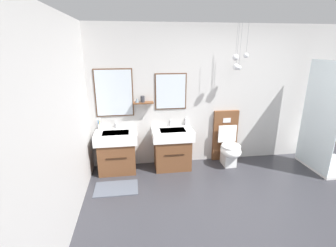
# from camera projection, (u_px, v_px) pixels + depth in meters

# --- Properties ---
(ground_plane) EXTENTS (6.34, 5.25, 0.10)m
(ground_plane) POSITION_uv_depth(u_px,v_px,m) (269.00, 226.00, 3.13)
(ground_plane) COLOR #2D2D33
(ground_plane) RESTS_ON ground
(wall_back) EXTENTS (5.14, 0.52, 2.55)m
(wall_back) POSITION_uv_depth(u_px,v_px,m) (221.00, 95.00, 4.58)
(wall_back) COLOR #B7B5B2
(wall_back) RESTS_ON ground
(wall_left) EXTENTS (0.12, 4.05, 2.55)m
(wall_left) POSITION_uv_depth(u_px,v_px,m) (48.00, 141.00, 2.40)
(wall_left) COLOR #B7B5B2
(wall_left) RESTS_ON ground
(bath_mat) EXTENTS (0.68, 0.44, 0.01)m
(bath_mat) POSITION_uv_depth(u_px,v_px,m) (116.00, 188.00, 3.87)
(bath_mat) COLOR #474C56
(bath_mat) RESTS_ON ground
(vanity_sink_left) EXTENTS (0.73, 0.51, 0.74)m
(vanity_sink_left) POSITION_uv_depth(u_px,v_px,m) (117.00, 151.00, 4.33)
(vanity_sink_left) COLOR brown
(vanity_sink_left) RESTS_ON ground
(tap_on_left_sink) EXTENTS (0.03, 0.13, 0.11)m
(tap_on_left_sink) POSITION_uv_depth(u_px,v_px,m) (116.00, 125.00, 4.38)
(tap_on_left_sink) COLOR silver
(tap_on_left_sink) RESTS_ON vanity_sink_left
(vanity_sink_right) EXTENTS (0.73, 0.51, 0.74)m
(vanity_sink_right) POSITION_uv_depth(u_px,v_px,m) (172.00, 147.00, 4.46)
(vanity_sink_right) COLOR brown
(vanity_sink_right) RESTS_ON ground
(tap_on_right_sink) EXTENTS (0.03, 0.13, 0.11)m
(tap_on_right_sink) POSITION_uv_depth(u_px,v_px,m) (171.00, 123.00, 4.51)
(tap_on_right_sink) COLOR silver
(tap_on_right_sink) RESTS_ON vanity_sink_right
(toilet) EXTENTS (0.48, 0.62, 1.00)m
(toilet) POSITION_uv_depth(u_px,v_px,m) (228.00, 145.00, 4.62)
(toilet) COLOR brown
(toilet) RESTS_ON ground
(toothbrush_cup) EXTENTS (0.07, 0.07, 0.21)m
(toothbrush_cup) POSITION_uv_depth(u_px,v_px,m) (100.00, 126.00, 4.33)
(toothbrush_cup) COLOR silver
(toothbrush_cup) RESTS_ON vanity_sink_left
(soap_dispenser) EXTENTS (0.06, 0.06, 0.18)m
(soap_dispenser) POSITION_uv_depth(u_px,v_px,m) (186.00, 122.00, 4.55)
(soap_dispenser) COLOR white
(soap_dispenser) RESTS_ON vanity_sink_right
(shower_tray) EXTENTS (0.88, 0.84, 1.95)m
(shower_tray) POSITION_uv_depth(u_px,v_px,m) (326.00, 147.00, 4.41)
(shower_tray) COLOR white
(shower_tray) RESTS_ON ground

